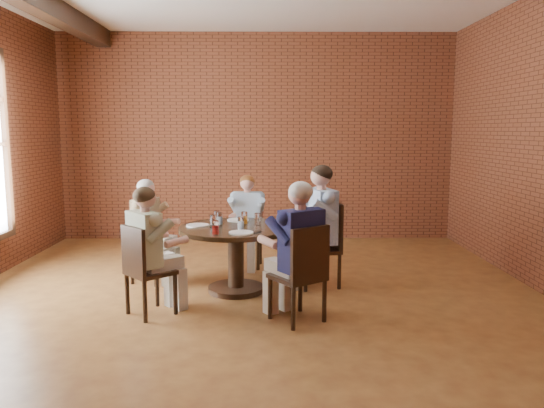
{
  "coord_description": "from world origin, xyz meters",
  "views": [
    {
      "loc": [
        0.15,
        -5.36,
        1.82
      ],
      "look_at": [
        0.22,
        1.0,
        0.93
      ],
      "focal_mm": 35.0,
      "sensor_mm": 36.0,
      "label": 1
    }
  ],
  "objects_px": {
    "diner_a": "(317,226)",
    "chair_b": "(248,230)",
    "diner_e": "(297,252)",
    "smartphone": "(256,232)",
    "dining_table": "(236,246)",
    "chair_e": "(303,271)",
    "diner_c": "(150,231)",
    "diner_d": "(150,252)",
    "chair_a": "(325,241)",
    "chair_c": "(145,242)",
    "diner_b": "(247,222)",
    "chair_d": "(143,267)"
  },
  "relations": [
    {
      "from": "diner_b",
      "to": "diner_d",
      "type": "distance_m",
      "value": 2.05
    },
    {
      "from": "chair_c",
      "to": "smartphone",
      "type": "height_order",
      "value": "chair_c"
    },
    {
      "from": "chair_a",
      "to": "smartphone",
      "type": "relative_size",
      "value": 7.8
    },
    {
      "from": "diner_c",
      "to": "chair_d",
      "type": "relative_size",
      "value": 1.37
    },
    {
      "from": "chair_d",
      "to": "chair_b",
      "type": "bearing_deg",
      "value": -68.85
    },
    {
      "from": "diner_e",
      "to": "chair_d",
      "type": "bearing_deg",
      "value": -39.62
    },
    {
      "from": "dining_table",
      "to": "chair_a",
      "type": "distance_m",
      "value": 1.06
    },
    {
      "from": "chair_a",
      "to": "diner_b",
      "type": "relative_size",
      "value": 0.8
    },
    {
      "from": "dining_table",
      "to": "chair_e",
      "type": "relative_size",
      "value": 1.35
    },
    {
      "from": "diner_d",
      "to": "chair_a",
      "type": "bearing_deg",
      "value": -104.48
    },
    {
      "from": "chair_a",
      "to": "chair_c",
      "type": "height_order",
      "value": "chair_a"
    },
    {
      "from": "dining_table",
      "to": "diner_e",
      "type": "xyz_separation_m",
      "value": [
        0.64,
        -0.94,
        0.14
      ]
    },
    {
      "from": "diner_e",
      "to": "smartphone",
      "type": "height_order",
      "value": "diner_e"
    },
    {
      "from": "diner_e",
      "to": "smartphone",
      "type": "xyz_separation_m",
      "value": [
        -0.4,
        0.6,
        0.08
      ]
    },
    {
      "from": "diner_b",
      "to": "chair_d",
      "type": "relative_size",
      "value": 1.36
    },
    {
      "from": "diner_d",
      "to": "diner_b",
      "type": "bearing_deg",
      "value": -68.78
    },
    {
      "from": "diner_d",
      "to": "chair_e",
      "type": "distance_m",
      "value": 1.52
    },
    {
      "from": "diner_e",
      "to": "diner_d",
      "type": "bearing_deg",
      "value": -41.9
    },
    {
      "from": "diner_c",
      "to": "diner_d",
      "type": "height_order",
      "value": "diner_d"
    },
    {
      "from": "chair_c",
      "to": "diner_e",
      "type": "bearing_deg",
      "value": -107.01
    },
    {
      "from": "diner_e",
      "to": "smartphone",
      "type": "bearing_deg",
      "value": -90.46
    },
    {
      "from": "diner_a",
      "to": "diner_e",
      "type": "distance_m",
      "value": 1.2
    },
    {
      "from": "diner_c",
      "to": "diner_e",
      "type": "bearing_deg",
      "value": -107.58
    },
    {
      "from": "chair_d",
      "to": "smartphone",
      "type": "distance_m",
      "value": 1.22
    },
    {
      "from": "diner_c",
      "to": "chair_c",
      "type": "bearing_deg",
      "value": 90.0
    },
    {
      "from": "diner_b",
      "to": "chair_d",
      "type": "bearing_deg",
      "value": -111.88
    },
    {
      "from": "diner_a",
      "to": "chair_e",
      "type": "distance_m",
      "value": 1.27
    },
    {
      "from": "chair_b",
      "to": "diner_d",
      "type": "xyz_separation_m",
      "value": [
        -0.9,
        -1.91,
        0.16
      ]
    },
    {
      "from": "diner_a",
      "to": "chair_b",
      "type": "distance_m",
      "value": 1.28
    },
    {
      "from": "diner_c",
      "to": "smartphone",
      "type": "relative_size",
      "value": 9.82
    },
    {
      "from": "chair_e",
      "to": "smartphone",
      "type": "relative_size",
      "value": 7.47
    },
    {
      "from": "diner_b",
      "to": "chair_c",
      "type": "xyz_separation_m",
      "value": [
        -1.21,
        -0.67,
        -0.13
      ]
    },
    {
      "from": "diner_e",
      "to": "smartphone",
      "type": "distance_m",
      "value": 0.72
    },
    {
      "from": "dining_table",
      "to": "chair_a",
      "type": "bearing_deg",
      "value": 13.49
    },
    {
      "from": "diner_a",
      "to": "chair_d",
      "type": "xyz_separation_m",
      "value": [
        -1.8,
        -1.02,
        -0.22
      ]
    },
    {
      "from": "diner_b",
      "to": "chair_c",
      "type": "distance_m",
      "value": 1.39
    },
    {
      "from": "chair_b",
      "to": "diner_e",
      "type": "distance_m",
      "value": 2.18
    },
    {
      "from": "diner_d",
      "to": "diner_e",
      "type": "distance_m",
      "value": 1.45
    },
    {
      "from": "diner_c",
      "to": "diner_d",
      "type": "relative_size",
      "value": 0.97
    },
    {
      "from": "dining_table",
      "to": "chair_e",
      "type": "xyz_separation_m",
      "value": [
        0.69,
        -1.01,
        -0.02
      ]
    },
    {
      "from": "chair_d",
      "to": "diner_d",
      "type": "xyz_separation_m",
      "value": [
        0.06,
        0.05,
        0.14
      ]
    },
    {
      "from": "dining_table",
      "to": "chair_d",
      "type": "bearing_deg",
      "value": -137.15
    },
    {
      "from": "diner_c",
      "to": "diner_b",
      "type": "bearing_deg",
      "value": -37.79
    },
    {
      "from": "diner_a",
      "to": "chair_b",
      "type": "xyz_separation_m",
      "value": [
        -0.84,
        0.94,
        -0.23
      ]
    },
    {
      "from": "diner_a",
      "to": "dining_table",
      "type": "bearing_deg",
      "value": -90.0
    },
    {
      "from": "dining_table",
      "to": "chair_a",
      "type": "relative_size",
      "value": 1.29
    },
    {
      "from": "chair_c",
      "to": "chair_b",
      "type": "bearing_deg",
      "value": -37.79
    },
    {
      "from": "chair_a",
      "to": "chair_b",
      "type": "bearing_deg",
      "value": -147.88
    },
    {
      "from": "chair_c",
      "to": "chair_e",
      "type": "bearing_deg",
      "value": -107.68
    },
    {
      "from": "diner_a",
      "to": "chair_b",
      "type": "relative_size",
      "value": 1.61
    }
  ]
}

